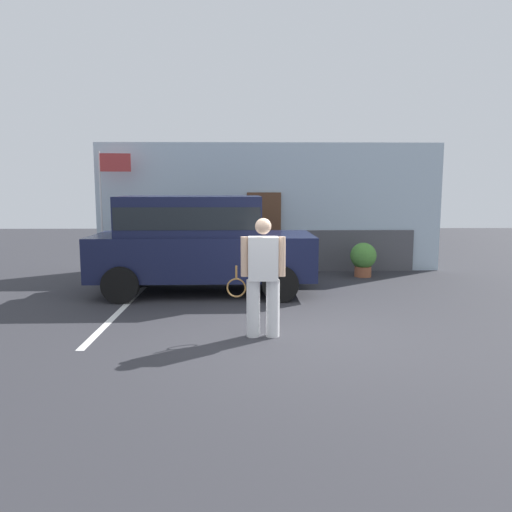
% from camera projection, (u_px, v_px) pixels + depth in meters
% --- Properties ---
extents(ground_plane, '(40.00, 40.00, 0.00)m').
position_uv_depth(ground_plane, '(287.00, 335.00, 7.60)').
color(ground_plane, '#2D2D33').
extents(parking_stripe_0, '(0.12, 4.40, 0.01)m').
position_uv_depth(parking_stripe_0, '(120.00, 311.00, 9.03)').
color(parking_stripe_0, silver).
rests_on(parking_stripe_0, ground_plane).
extents(house_frontage, '(9.17, 0.40, 3.40)m').
position_uv_depth(house_frontage, '(269.00, 211.00, 13.35)').
color(house_frontage, silver).
rests_on(house_frontage, ground_plane).
extents(parked_suv, '(4.63, 2.21, 2.05)m').
position_uv_depth(parked_suv, '(198.00, 239.00, 10.53)').
color(parked_suv, '#141938').
rests_on(parked_suv, ground_plane).
extents(tennis_player_man, '(0.92, 0.28, 1.78)m').
position_uv_depth(tennis_player_man, '(263.00, 276.00, 7.40)').
color(tennis_player_man, white).
rests_on(tennis_player_man, ground_plane).
extents(potted_plant_by_porch, '(0.65, 0.65, 0.86)m').
position_uv_depth(potted_plant_by_porch, '(363.00, 258.00, 12.51)').
color(potted_plant_by_porch, '#9E5638').
rests_on(potted_plant_by_porch, ground_plane).
extents(flag_pole, '(0.80, 0.13, 3.13)m').
position_uv_depth(flag_pole, '(108.00, 190.00, 12.57)').
color(flag_pole, silver).
rests_on(flag_pole, ground_plane).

